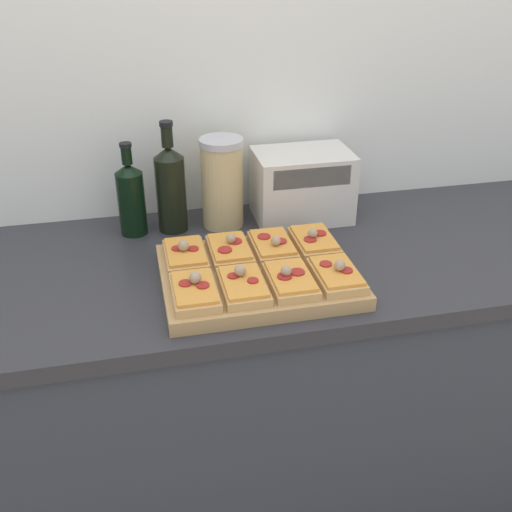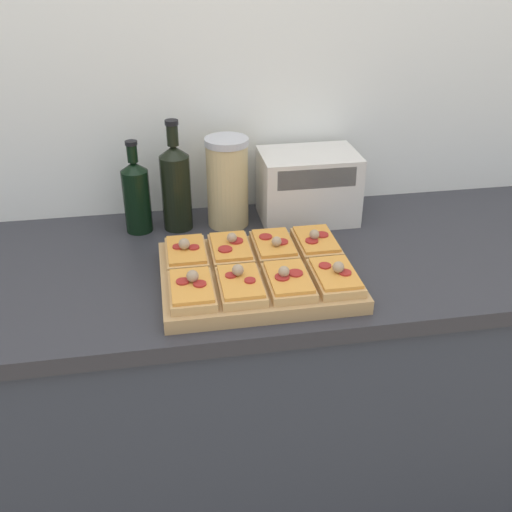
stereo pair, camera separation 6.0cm
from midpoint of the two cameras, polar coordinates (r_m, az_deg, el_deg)
The scene contains 15 objects.
wall_back at distance 1.71m, azimuth -1.65°, elevation 16.32°, with size 6.00×0.06×2.50m.
kitchen_counter at distance 1.77m, azimuth 0.43°, elevation -12.81°, with size 2.63×0.67×0.89m.
cutting_board at distance 1.40m, azimuth 1.44°, elevation -1.92°, with size 0.45×0.35×0.03m, color tan.
pizza_slice_back_left at distance 1.44m, azimuth -5.48°, elevation 0.29°, with size 0.10×0.16×0.05m.
pizza_slice_back_midleft at distance 1.45m, azimuth -1.25°, elevation 0.64°, with size 0.10×0.16×0.05m.
pizza_slice_back_midright at distance 1.47m, azimuth 2.89°, elevation 0.95°, with size 0.10×0.16×0.05m.
pizza_slice_back_right at distance 1.49m, azimuth 6.90°, elevation 1.28°, with size 0.10×0.16×0.05m.
pizza_slice_front_left at distance 1.30m, azimuth -4.83°, elevation -3.18°, with size 0.10×0.16×0.05m.
pizza_slice_front_midleft at distance 1.31m, azimuth -0.16°, elevation -2.76°, with size 0.10×0.16×0.05m.
pizza_slice_front_midright at distance 1.33m, azimuth 4.40°, elevation -2.37°, with size 0.10×0.16×0.05m.
pizza_slice_front_right at distance 1.35m, azimuth 8.83°, elevation -1.94°, with size 0.10×0.16×0.05m.
olive_oil_bottle at distance 1.63m, azimuth -10.28°, elevation 5.72°, with size 0.07×0.07×0.25m.
wine_bottle at distance 1.63m, azimuth -6.58°, elevation 6.68°, with size 0.08×0.08×0.30m.
grain_jar_tall at distance 1.64m, azimuth -1.68°, elevation 7.04°, with size 0.12×0.12×0.25m.
toaster_oven at distance 1.69m, azimuth 6.00°, elevation 6.62°, with size 0.29×0.18×0.19m.
Camera 2 is at (-0.21, -0.98, 1.63)m, focal length 42.00 mm.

